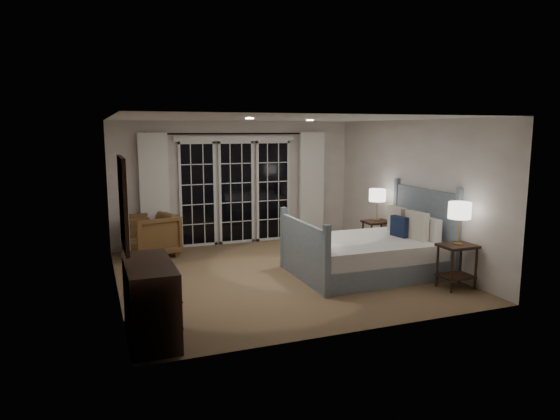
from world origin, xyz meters
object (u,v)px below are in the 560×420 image
object	(u,v)px
nightstand_left	(457,259)
armchair	(151,235)
lamp_left	(460,211)
bed	(369,253)
lamp_right	(377,196)
nightstand_right	(376,232)
dresser	(150,300)

from	to	relation	value
nightstand_left	armchair	bearing A→B (deg)	138.43
lamp_left	armchair	world-z (taller)	lamp_left
bed	lamp_right	distance (m)	1.58
nightstand_left	lamp_left	size ratio (longest dim) A/B	1.05
nightstand_right	bed	bearing A→B (deg)	-126.28
bed	lamp_left	bearing A→B (deg)	-55.33
armchair	lamp_left	bearing A→B (deg)	32.42
nightstand_left	lamp_left	xyz separation A→B (m)	(0.00, -0.00, 0.73)
lamp_right	lamp_left	bearing A→B (deg)	-90.56
lamp_left	dresser	distance (m)	4.50
lamp_right	bed	bearing A→B (deg)	-126.28
bed	nightstand_left	world-z (taller)	bed
dresser	bed	bearing A→B (deg)	20.34
bed	armchair	distance (m)	4.01
nightstand_left	dresser	bearing A→B (deg)	-177.37
armchair	nightstand_left	bearing A→B (deg)	32.42
armchair	bed	bearing A→B (deg)	37.16
bed	nightstand_right	world-z (taller)	bed
nightstand_left	lamp_left	world-z (taller)	lamp_left
dresser	nightstand_left	bearing A→B (deg)	2.63
dresser	nightstand_right	bearing A→B (deg)	28.90
nightstand_right	lamp_left	xyz separation A→B (m)	(-0.02, -2.26, 0.75)
nightstand_right	lamp_right	world-z (taller)	lamp_right
dresser	lamp_right	bearing A→B (deg)	28.90
bed	nightstand_right	bearing A→B (deg)	53.72
lamp_left	lamp_right	xyz separation A→B (m)	(0.02, 2.26, -0.06)
nightstand_left	dresser	world-z (taller)	dresser
nightstand_right	lamp_right	xyz separation A→B (m)	(-0.00, -0.00, 0.70)
nightstand_left	lamp_left	distance (m)	0.73
nightstand_right	lamp_left	distance (m)	2.38
bed	nightstand_left	xyz separation A→B (m)	(0.79, -1.15, 0.10)
lamp_right	dresser	bearing A→B (deg)	-151.10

